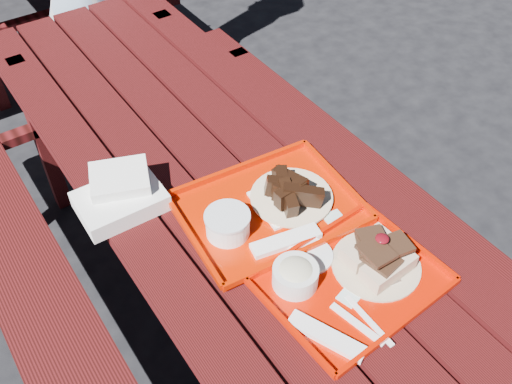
% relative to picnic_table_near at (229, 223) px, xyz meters
% --- Properties ---
extents(ground, '(60.00, 60.00, 0.00)m').
position_rel_picnic_table_near_xyz_m(ground, '(0.00, 0.00, -0.56)').
color(ground, black).
rests_on(ground, ground).
extents(picnic_table_near, '(1.41, 2.40, 0.75)m').
position_rel_picnic_table_near_xyz_m(picnic_table_near, '(0.00, 0.00, 0.00)').
color(picnic_table_near, '#440D0E').
rests_on(picnic_table_near, ground).
extents(near_tray, '(0.43, 0.35, 0.13)m').
position_rel_picnic_table_near_xyz_m(near_tray, '(0.05, -0.46, 0.22)').
color(near_tray, '#BF1300').
rests_on(near_tray, picnic_table_near).
extents(far_tray, '(0.49, 0.40, 0.08)m').
position_rel_picnic_table_near_xyz_m(far_tray, '(0.02, -0.18, 0.21)').
color(far_tray, '#C11C00').
rests_on(far_tray, picnic_table_near).
extents(white_cloth, '(0.23, 0.20, 0.09)m').
position_rel_picnic_table_near_xyz_m(white_cloth, '(-0.29, 0.07, 0.23)').
color(white_cloth, white).
rests_on(white_cloth, picnic_table_near).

